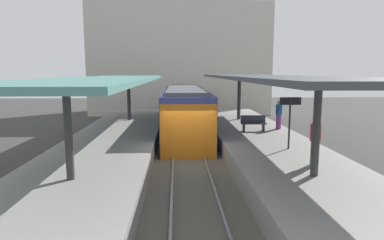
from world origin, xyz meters
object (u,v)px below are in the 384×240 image
object	(u,v)px
commuter_train	(185,112)
platform_sign	(290,111)
platform_bench	(253,123)
passenger_near_bench	(279,114)
passenger_mid_platform	(315,141)

from	to	relation	value
commuter_train	platform_sign	bearing A→B (deg)	-60.37
platform_bench	platform_sign	xyz separation A→B (m)	(0.50, -4.34, 1.16)
commuter_train	passenger_near_bench	size ratio (longest dim) A/B	7.38
platform_bench	platform_sign	world-z (taller)	platform_sign
commuter_train	platform_sign	size ratio (longest dim) A/B	5.51
commuter_train	platform_sign	xyz separation A→B (m)	(4.24, -7.45, 0.90)
passenger_mid_platform	platform_bench	bearing A→B (deg)	94.61
platform_sign	passenger_mid_platform	xyz separation A→B (m)	(0.05, -2.50, -0.75)
passenger_near_bench	passenger_mid_platform	world-z (taller)	passenger_mid_platform
commuter_train	platform_sign	distance (m)	8.62
platform_bench	passenger_near_bench	bearing A→B (deg)	18.67
platform_bench	passenger_near_bench	world-z (taller)	passenger_near_bench
platform_sign	passenger_mid_platform	world-z (taller)	platform_sign
platform_sign	passenger_near_bench	xyz separation A→B (m)	(1.10, 4.88, -0.77)
commuter_train	platform_bench	world-z (taller)	commuter_train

